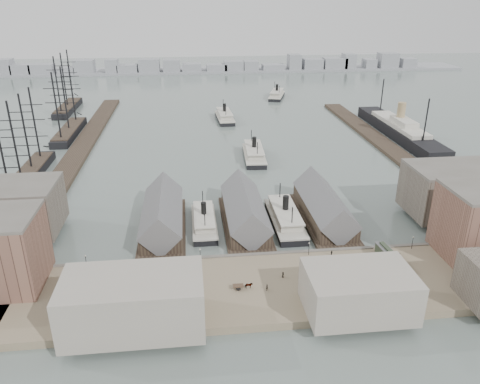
{
  "coord_description": "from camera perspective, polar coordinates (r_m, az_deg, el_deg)",
  "views": [
    {
      "loc": [
        -16.59,
        -116.73,
        69.15
      ],
      "look_at": [
        0.0,
        30.0,
        6.0
      ],
      "focal_mm": 35.0,
      "sensor_mm": 36.0,
      "label": 1
    }
  ],
  "objects": [
    {
      "name": "pedestrian_7",
      "position": [
        126.05,
        19.24,
        -10.06
      ],
      "size": [
        0.78,
        1.15,
        1.65
      ],
      "primitive_type": "imported",
      "rotation": [
        0.0,
        0.0,
        1.4
      ],
      "color": "black",
      "rests_on": "quay"
    },
    {
      "name": "ferry_open_mid",
      "position": [
        277.12,
        -1.89,
        9.21
      ],
      "size": [
        10.17,
        29.71,
        10.47
      ],
      "rotation": [
        0.0,
        0.0,
        0.05
      ],
      "color": "black",
      "rests_on": "ground"
    },
    {
      "name": "east_wharf",
      "position": [
        237.4,
        17.42,
        5.34
      ],
      "size": [
        10.0,
        180.0,
        1.6
      ],
      "primitive_type": "cube",
      "color": "#2D231C",
      "rests_on": "ground"
    },
    {
      "name": "lamp_post_near_e",
      "position": [
        131.12,
        8.42,
        -6.56
      ],
      "size": [
        0.44,
        0.44,
        3.92
      ],
      "color": "black",
      "rests_on": "quay"
    },
    {
      "name": "quay",
      "position": [
        119.49,
        2.75,
        -11.65
      ],
      "size": [
        180.0,
        30.0,
        2.0
      ],
      "primitive_type": "cube",
      "color": "#796951",
      "rests_on": "ground"
    },
    {
      "name": "lamp_post_near_w",
      "position": [
        127.26,
        -4.88,
        -7.36
      ],
      "size": [
        0.44,
        0.44,
        3.92
      ],
      "color": "black",
      "rests_on": "quay"
    },
    {
      "name": "street_bldg_center",
      "position": [
        111.27,
        14.26,
        -11.62
      ],
      "size": [
        24.0,
        16.0,
        10.0
      ],
      "primitive_type": "cube",
      "color": "gray",
      "rests_on": "quay"
    },
    {
      "name": "ferry_open_far",
      "position": [
        339.85,
        4.5,
        11.76
      ],
      "size": [
        16.86,
        29.8,
        10.2
      ],
      "rotation": [
        0.0,
        0.0,
        -0.31
      ],
      "color": "black",
      "rests_on": "ground"
    },
    {
      "name": "sailing_ship_mid",
      "position": [
        262.8,
        -20.09,
        7.06
      ],
      "size": [
        8.59,
        49.62,
        35.31
      ],
      "color": "black",
      "rests_on": "ground"
    },
    {
      "name": "ferry_shed_east",
      "position": [
        154.36,
        10.2,
        -1.94
      ],
      "size": [
        14.0,
        42.0,
        12.6
      ],
      "color": "#2D231C",
      "rests_on": "ground"
    },
    {
      "name": "ground",
      "position": [
        136.69,
        1.42,
        -7.24
      ],
      "size": [
        900.0,
        900.0,
        0.0
      ],
      "primitive_type": "plane",
      "color": "#56645F",
      "rests_on": "ground"
    },
    {
      "name": "ferry_open_near",
      "position": [
        211.1,
        1.73,
        4.74
      ],
      "size": [
        10.62,
        30.3,
        10.66
      ],
      "rotation": [
        0.0,
        0.0,
        -0.06
      ],
      "color": "black",
      "rests_on": "ground"
    },
    {
      "name": "pedestrian_1",
      "position": [
        121.53,
        -14.82,
        -10.76
      ],
      "size": [
        1.1,
        1.03,
        1.8
      ],
      "primitive_type": "imported",
      "rotation": [
        0.0,
        0.0,
        0.53
      ],
      "color": "black",
      "rests_on": "quay"
    },
    {
      "name": "pedestrian_6",
      "position": [
        132.81,
        11.11,
        -7.31
      ],
      "size": [
        0.82,
        0.92,
        1.59
      ],
      "primitive_type": "imported",
      "rotation": [
        0.0,
        0.0,
        1.89
      ],
      "color": "black",
      "rests_on": "quay"
    },
    {
      "name": "warehouse_east_back",
      "position": [
        167.53,
        24.42,
        0.12
      ],
      "size": [
        28.0,
        20.0,
        15.0
      ],
      "primitive_type": "cube",
      "color": "#60564C",
      "rests_on": "east_land"
    },
    {
      "name": "pedestrian_0",
      "position": [
        129.01,
        -20.17,
        -9.4
      ],
      "size": [
        0.65,
        0.72,
        1.61
      ],
      "primitive_type": "imported",
      "rotation": [
        0.0,
        0.0,
        2.03
      ],
      "color": "black",
      "rests_on": "quay"
    },
    {
      "name": "ferry_shed_west",
      "position": [
        148.67,
        -9.44,
        -2.9
      ],
      "size": [
        14.0,
        42.0,
        12.6
      ],
      "color": "#2D231C",
      "rests_on": "ground"
    },
    {
      "name": "far_shore",
      "position": [
        455.8,
        -4.72,
        14.85
      ],
      "size": [
        500.0,
        40.0,
        15.72
      ],
      "color": "gray",
      "rests_on": "ground"
    },
    {
      "name": "ocean_steamer",
      "position": [
        258.29,
        18.81,
        7.26
      ],
      "size": [
        12.1,
        88.45,
        17.69
      ],
      "color": "black",
      "rests_on": "ground"
    },
    {
      "name": "lamp_post_far_e",
      "position": [
        141.38,
        20.32,
        -5.54
      ],
      "size": [
        0.44,
        0.44,
        3.92
      ],
      "color": "black",
      "rests_on": "quay"
    },
    {
      "name": "pedestrian_3",
      "position": [
        111.12,
        -5.23,
        -13.63
      ],
      "size": [
        0.98,
        0.59,
        1.56
      ],
      "primitive_type": "imported",
      "rotation": [
        0.0,
        0.0,
        6.05
      ],
      "color": "black",
      "rests_on": "quay"
    },
    {
      "name": "west_wharf",
      "position": [
        233.0,
        -18.96,
        4.82
      ],
      "size": [
        10.0,
        220.0,
        1.6
      ],
      "primitive_type": "cube",
      "color": "#2D231C",
      "rests_on": "ground"
    },
    {
      "name": "sailing_ship_far",
      "position": [
        319.18,
        -20.25,
        9.71
      ],
      "size": [
        8.67,
        48.18,
        35.65
      ],
      "color": "black",
      "rests_on": "ground"
    },
    {
      "name": "seawall",
      "position": [
        131.68,
        1.74,
        -7.95
      ],
      "size": [
        180.0,
        1.2,
        2.3
      ],
      "primitive_type": "cube",
      "color": "#59544C",
      "rests_on": "ground"
    },
    {
      "name": "ferry_docked_east",
      "position": [
        151.22,
        5.52,
        -3.12
      ],
      "size": [
        8.92,
        29.73,
        10.62
      ],
      "color": "black",
      "rests_on": "ground"
    },
    {
      "name": "pedestrian_4",
      "position": [
        121.67,
        5.25,
        -10.01
      ],
      "size": [
        0.86,
        0.92,
        1.59
      ],
      "primitive_type": "imported",
      "rotation": [
        0.0,
        0.0,
        0.96
      ],
      "color": "black",
      "rests_on": "quay"
    },
    {
      "name": "sailing_ship_near",
      "position": [
        203.93,
        -24.52,
        1.9
      ],
      "size": [
        8.14,
        56.1,
        33.48
      ],
      "color": "black",
      "rests_on": "ground"
    },
    {
      "name": "pedestrian_8",
      "position": [
        136.26,
        18.87,
        -7.34
      ],
      "size": [
        0.59,
        1.06,
        1.71
      ],
      "primitive_type": "imported",
      "rotation": [
        0.0,
        0.0,
        1.75
      ],
      "color": "black",
      "rests_on": "quay"
    },
    {
      "name": "horse_cart_center",
      "position": [
        117.05,
        0.68,
        -11.36
      ],
      "size": [
        4.87,
        1.52,
        1.63
      ],
      "rotation": [
        0.0,
        0.0,
        1.56
      ],
      "color": "black",
      "rests_on": "quay"
    },
    {
      "name": "lamp_post_far_w",
      "position": [
        130.39,
        -18.3,
        -7.77
      ],
      "size": [
        0.44,
        0.44,
        3.92
      ],
      "color": "black",
      "rests_on": "quay"
    },
    {
      "name": "ferry_shed_center",
      "position": [
        149.3,
        0.57,
        -2.45
      ],
      "size": [
        14.0,
        42.0,
        12.6
      ],
      "color": "#2D231C",
      "rests_on": "ground"
    },
    {
      "name": "horse_cart_right",
      "position": [
        121.16,
        9.32,
        -10.42
      ],
      "size": [
        4.77,
        2.73,
        1.49
      ],
      "rotation": [
        0.0,
        0.0,
        1.86
      ],
      "color": "black",
      "rests_on": "quay"
    },
    {
      "name": "pedestrian_2",
      "position": [
        127.47,
        -7.98,
        -8.45
      ],
      "size": [
        1.22,
        1.15,
        1.66
      ],
      "primitive_type": "imported",
      "rotation": [
        0.0,
        0.0,
        5.62
      ],
      "color": "black",
      "rests_on": "quay"
    },
    {
      "name": "street_bldg_west",
      "position": [
        105.35,
        -12.86,
        -13.01
      ],
      "size": [
        30.0,
        16.0,
        12.0
      ],
      "primitive_type": "cube",
      "color": "gray",
      "rests_on": "quay"
    },
    {
      "name": "pedestrian_5",
      "position": [
        116.6,
        3.3,
        -11.53
      ],
      "size": [
        0.78,
        0.71,
        1.75
      ],
      "primitive_type": "imported",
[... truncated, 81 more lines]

